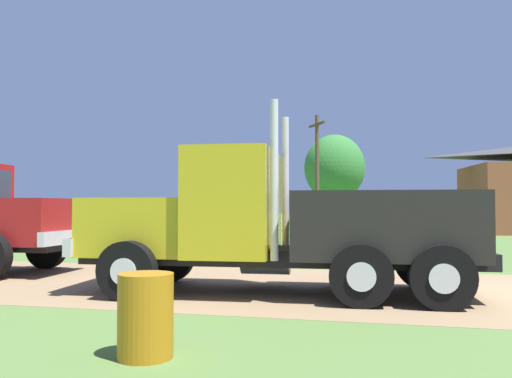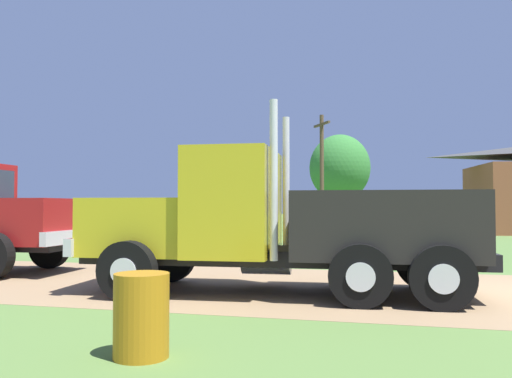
{
  "view_description": "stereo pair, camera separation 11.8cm",
  "coord_description": "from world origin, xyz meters",
  "px_view_note": "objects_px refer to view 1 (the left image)",
  "views": [
    {
      "loc": [
        -2.77,
        -10.53,
        1.63
      ],
      "look_at": [
        -4.97,
        -1.12,
        1.95
      ],
      "focal_mm": 36.87,
      "sensor_mm": 36.0,
      "label": 1
    },
    {
      "loc": [
        -2.66,
        -10.5,
        1.63
      ],
      "look_at": [
        -4.97,
        -1.12,
        1.95
      ],
      "focal_mm": 36.87,
      "sensor_mm": 36.0,
      "label": 2
    }
  ],
  "objects_px": {
    "truck_foreground_white": "(279,226)",
    "utility_pole_near": "(317,169)",
    "visitor_far_side": "(459,230)",
    "steel_barrel": "(146,316)"
  },
  "relations": [
    {
      "from": "truck_foreground_white",
      "to": "utility_pole_near",
      "type": "bearing_deg",
      "value": 94.76
    },
    {
      "from": "truck_foreground_white",
      "to": "visitor_far_side",
      "type": "xyz_separation_m",
      "value": [
        4.07,
        6.33,
        -0.3
      ]
    },
    {
      "from": "truck_foreground_white",
      "to": "visitor_far_side",
      "type": "height_order",
      "value": "truck_foreground_white"
    },
    {
      "from": "visitor_far_side",
      "to": "utility_pole_near",
      "type": "xyz_separation_m",
      "value": [
        -6.05,
        17.5,
        3.03
      ]
    },
    {
      "from": "steel_barrel",
      "to": "utility_pole_near",
      "type": "relative_size",
      "value": 0.12
    },
    {
      "from": "truck_foreground_white",
      "to": "utility_pole_near",
      "type": "height_order",
      "value": "utility_pole_near"
    },
    {
      "from": "utility_pole_near",
      "to": "truck_foreground_white",
      "type": "bearing_deg",
      "value": -85.24
    },
    {
      "from": "visitor_far_side",
      "to": "utility_pole_near",
      "type": "distance_m",
      "value": 18.77
    },
    {
      "from": "truck_foreground_white",
      "to": "utility_pole_near",
      "type": "relative_size",
      "value": 1.01
    },
    {
      "from": "truck_foreground_white",
      "to": "steel_barrel",
      "type": "bearing_deg",
      "value": -98.2
    }
  ]
}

